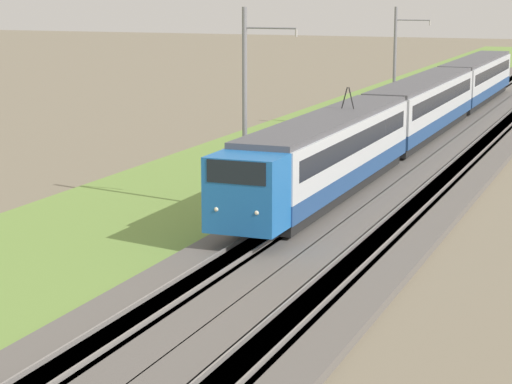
# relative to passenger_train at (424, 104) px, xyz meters

# --- Properties ---
(ballast_main) EXTENTS (240.00, 4.40, 0.30)m
(ballast_main) POSITION_rel_passenger_train_xyz_m (-8.96, 0.00, -2.31)
(ballast_main) COLOR #605B56
(ballast_main) RESTS_ON ground
(ballast_adjacent) EXTENTS (240.00, 4.40, 0.30)m
(ballast_adjacent) POSITION_rel_passenger_train_xyz_m (-8.96, -4.35, -2.31)
(ballast_adjacent) COLOR #605B56
(ballast_adjacent) RESTS_ON ground
(track_main) EXTENTS (240.00, 1.57, 0.45)m
(track_main) POSITION_rel_passenger_train_xyz_m (-8.96, 0.00, -2.30)
(track_main) COLOR #4C4238
(track_main) RESTS_ON ground
(track_adjacent) EXTENTS (240.00, 1.57, 0.45)m
(track_adjacent) POSITION_rel_passenger_train_xyz_m (-8.96, -4.35, -2.30)
(track_adjacent) COLOR #4C4238
(track_adjacent) RESTS_ON ground
(grass_verge) EXTENTS (240.00, 13.99, 0.12)m
(grass_verge) POSITION_rel_passenger_train_xyz_m (-8.96, 5.85, -2.40)
(grass_verge) COLOR olive
(grass_verge) RESTS_ON ground
(passenger_train) EXTENTS (64.95, 2.96, 5.23)m
(passenger_train) POSITION_rel_passenger_train_xyz_m (0.00, 0.00, 0.00)
(passenger_train) COLOR blue
(passenger_train) RESTS_ON ground
(catenary_mast_mid) EXTENTS (0.22, 2.56, 9.24)m
(catenary_mast_mid) POSITION_rel_passenger_train_xyz_m (-24.95, 2.74, 2.31)
(catenary_mast_mid) COLOR slate
(catenary_mast_mid) RESTS_ON ground
(catenary_mast_far) EXTENTS (0.22, 2.56, 8.77)m
(catenary_mast_far) POSITION_rel_passenger_train_xyz_m (3.12, 2.74, 2.07)
(catenary_mast_far) COLOR slate
(catenary_mast_far) RESTS_ON ground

